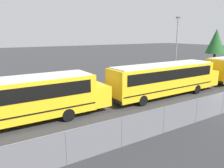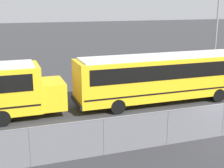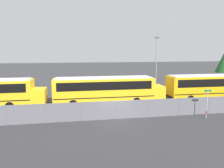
# 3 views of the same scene
# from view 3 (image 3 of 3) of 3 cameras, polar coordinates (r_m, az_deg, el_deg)

# --- Properties ---
(ground_plane) EXTENTS (200.00, 200.00, 0.00)m
(ground_plane) POSITION_cam_3_polar(r_m,az_deg,el_deg) (20.24, 1.04, -9.14)
(ground_plane) COLOR #38383A
(road_strip) EXTENTS (114.67, 12.00, 0.01)m
(road_strip) POSITION_cam_3_polar(r_m,az_deg,el_deg) (14.79, 5.82, -16.08)
(road_strip) COLOR #333335
(road_strip) RESTS_ON ground_plane
(fence) EXTENTS (80.74, 0.07, 1.72)m
(fence) POSITION_cam_3_polar(r_m,az_deg,el_deg) (19.98, 1.05, -6.75)
(fence) COLOR #9EA0A5
(fence) RESTS_ON ground_plane
(school_bus_2) EXTENTS (13.08, 2.62, 3.17)m
(school_bus_2) POSITION_cam_3_polar(r_m,az_deg,el_deg) (25.45, -1.46, -1.11)
(school_bus_2) COLOR yellow
(school_bus_2) RESTS_ON ground_plane
(school_bus_3) EXTENTS (13.08, 2.62, 3.17)m
(school_bus_3) POSITION_cam_3_polar(r_m,az_deg,el_deg) (30.78, 25.04, -0.22)
(school_bus_3) COLOR yellow
(school_bus_3) RESTS_ON ground_plane
(street_sign) EXTENTS (0.70, 0.09, 2.74)m
(street_sign) POSITION_cam_3_polar(r_m,az_deg,el_deg) (21.92, 23.58, -4.53)
(street_sign) COLOR #B7B7BC
(street_sign) RESTS_ON ground_plane
(light_pole) EXTENTS (0.60, 0.24, 8.23)m
(light_pole) POSITION_cam_3_polar(r_m,az_deg,el_deg) (33.71, 11.49, 5.61)
(light_pole) COLOR gray
(light_pole) RESTS_ON ground_plane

